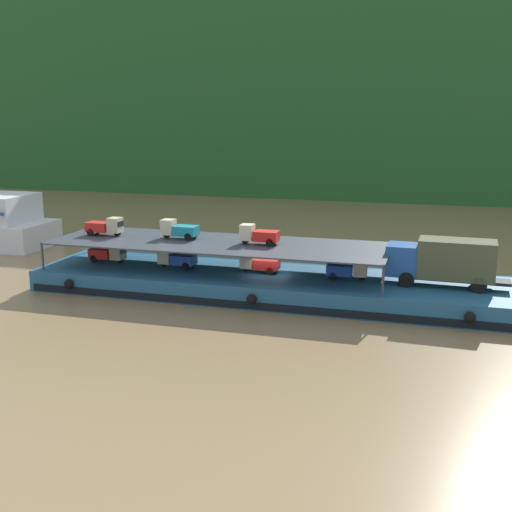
# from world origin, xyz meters

# --- Properties ---
(ground_plane) EXTENTS (400.00, 400.00, 0.00)m
(ground_plane) POSITION_xyz_m (0.00, 0.00, 0.00)
(ground_plane) COLOR olive
(hillside_far_bank) EXTENTS (137.39, 28.28, 36.20)m
(hillside_far_bank) POSITION_xyz_m (0.00, 63.41, 20.39)
(hillside_far_bank) COLOR #235628
(hillside_far_bank) RESTS_ON ground
(cargo_barge) EXTENTS (33.35, 8.81, 1.50)m
(cargo_barge) POSITION_xyz_m (0.00, -0.02, 0.75)
(cargo_barge) COLOR #23567A
(cargo_barge) RESTS_ON ground
(covered_lorry) EXTENTS (7.91, 2.50, 3.10)m
(covered_lorry) POSITION_xyz_m (11.69, -0.04, 3.19)
(covered_lorry) COLOR #1E4C99
(covered_lorry) RESTS_ON cargo_barge
(cargo_rack) EXTENTS (24.15, 7.47, 2.00)m
(cargo_rack) POSITION_xyz_m (-3.80, 0.00, 3.44)
(cargo_rack) COLOR #383D47
(cargo_rack) RESTS_ON cargo_barge
(mini_truck_lower_stern) EXTENTS (2.79, 1.29, 1.38)m
(mini_truck_lower_stern) POSITION_xyz_m (-12.63, 0.05, 2.19)
(mini_truck_lower_stern) COLOR red
(mini_truck_lower_stern) RESTS_ON cargo_barge
(mini_truck_lower_aft) EXTENTS (2.75, 1.21, 1.38)m
(mini_truck_lower_aft) POSITION_xyz_m (-6.97, -0.17, 2.19)
(mini_truck_lower_aft) COLOR #1E47B7
(mini_truck_lower_aft) RESTS_ON cargo_barge
(mini_truck_lower_mid) EXTENTS (2.76, 1.24, 1.38)m
(mini_truck_lower_mid) POSITION_xyz_m (-0.80, 0.16, 2.19)
(mini_truck_lower_mid) COLOR red
(mini_truck_lower_mid) RESTS_ON cargo_barge
(mini_truck_lower_fore) EXTENTS (2.79, 1.29, 1.38)m
(mini_truck_lower_fore) POSITION_xyz_m (5.50, 0.01, 2.19)
(mini_truck_lower_fore) COLOR #1E47B7
(mini_truck_lower_fore) RESTS_ON cargo_barge
(mini_truck_upper_stern) EXTENTS (2.75, 1.21, 1.38)m
(mini_truck_upper_stern) POSITION_xyz_m (-12.89, 0.25, 4.19)
(mini_truck_upper_stern) COLOR red
(mini_truck_upper_stern) RESTS_ON cargo_rack
(mini_truck_upper_mid) EXTENTS (2.77, 1.25, 1.38)m
(mini_truck_upper_mid) POSITION_xyz_m (-7.06, 0.61, 4.19)
(mini_truck_upper_mid) COLOR teal
(mini_truck_upper_mid) RESTS_ON cargo_rack
(mini_truck_upper_fore) EXTENTS (2.75, 1.22, 1.38)m
(mini_truck_upper_fore) POSITION_xyz_m (-0.85, 0.22, 4.19)
(mini_truck_upper_fore) COLOR red
(mini_truck_upper_fore) RESTS_ON cargo_rack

